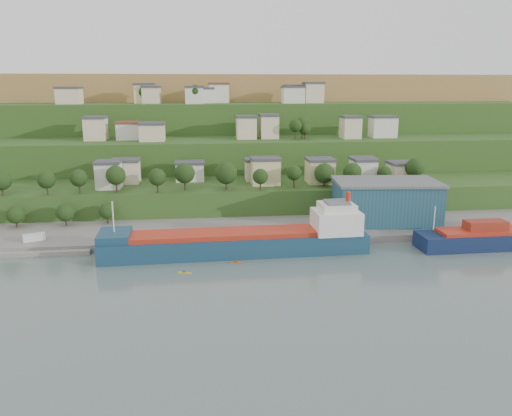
{
  "coord_description": "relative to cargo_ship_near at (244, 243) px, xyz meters",
  "views": [
    {
      "loc": [
        -5.76,
        -113.21,
        42.61
      ],
      "look_at": [
        8.53,
        15.0,
        10.93
      ],
      "focal_mm": 35.0,
      "sensor_mm": 36.0,
      "label": 1
    }
  ],
  "objects": [
    {
      "name": "ground",
      "position": [
        -4.92,
        -10.22,
        -2.83
      ],
      "size": [
        500.0,
        500.0,
        0.0
      ],
      "primitive_type": "plane",
      "color": "#4D5D5A",
      "rests_on": "ground"
    },
    {
      "name": "dinghy",
      "position": [
        -50.73,
        11.44,
        -1.25
      ],
      "size": [
        3.82,
        1.47,
        0.76
      ],
      "primitive_type": "cube",
      "rotation": [
        0.0,
        0.0,
        -0.01
      ],
      "color": "silver",
      "rests_on": "pebble_beach"
    },
    {
      "name": "caravan",
      "position": [
        -55.96,
        10.96,
        -0.32
      ],
      "size": [
        6.07,
        4.25,
        2.62
      ],
      "primitive_type": "cube",
      "rotation": [
        0.0,
        0.0,
        0.38
      ],
      "color": "silver",
      "rests_on": "pebble_beach"
    },
    {
      "name": "pebble_beach",
      "position": [
        -59.92,
        11.78,
        -2.83
      ],
      "size": [
        40.0,
        18.0,
        2.4
      ],
      "primitive_type": "cube",
      "color": "slate",
      "rests_on": "ground"
    },
    {
      "name": "kayak_orange",
      "position": [
        -2.64,
        -7.19,
        -2.62
      ],
      "size": [
        2.87,
        1.33,
        0.71
      ],
      "rotation": [
        0.0,
        0.0,
        -0.31
      ],
      "color": "#D15112",
      "rests_on": "ground"
    },
    {
      "name": "cargo_ship_near",
      "position": [
        0.0,
        0.0,
        0.0
      ],
      "size": [
        69.28,
        12.82,
        17.74
      ],
      "rotation": [
        0.0,
        0.0,
        0.03
      ],
      "color": "#15374F",
      "rests_on": "ground"
    },
    {
      "name": "warehouse",
      "position": [
        45.03,
        19.35,
        5.6
      ],
      "size": [
        32.68,
        21.89,
        12.8
      ],
      "rotation": [
        0.0,
        0.0,
        -0.1
      ],
      "color": "#1C4A56",
      "rests_on": "quay"
    },
    {
      "name": "kayak_yellow",
      "position": [
        -15.17,
        -12.83,
        -2.6
      ],
      "size": [
        3.22,
        1.41,
        0.8
      ],
      "rotation": [
        0.0,
        0.0,
        -0.28
      ],
      "color": "gold",
      "rests_on": "ground"
    },
    {
      "name": "quay",
      "position": [
        15.08,
        17.78,
        -2.83
      ],
      "size": [
        220.0,
        26.0,
        4.0
      ],
      "primitive_type": "cube",
      "color": "slate",
      "rests_on": "ground"
    },
    {
      "name": "hillside",
      "position": [
        -4.89,
        158.47,
        -2.75
      ],
      "size": [
        360.0,
        210.1,
        96.0
      ],
      "color": "#284719",
      "rests_on": "ground"
    }
  ]
}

